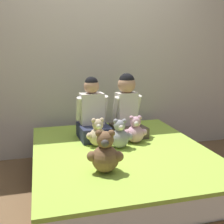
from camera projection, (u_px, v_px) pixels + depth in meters
name	position (u px, v px, depth m)	size (l,w,h in m)	color
ground_plane	(120.00, 190.00, 2.68)	(14.00, 14.00, 0.00)	brown
wall_behind_bed	(96.00, 54.00, 3.41)	(8.00, 0.06, 2.50)	beige
bed	(121.00, 170.00, 2.63)	(1.58, 1.86, 0.41)	brown
child_on_left	(92.00, 114.00, 2.86)	(0.33, 0.38, 0.63)	#282D47
child_on_right	(127.00, 108.00, 2.94)	(0.35, 0.40, 0.66)	brown
teddy_bear_held_by_left_child	(98.00, 134.00, 2.65)	(0.23, 0.17, 0.27)	#D1B78E
teddy_bear_held_by_right_child	(135.00, 131.00, 2.74)	(0.23, 0.17, 0.27)	#DBA3B2
teddy_bear_between_children	(120.00, 136.00, 2.60)	(0.23, 0.17, 0.28)	#939399
teddy_bear_at_foot_of_bed	(105.00, 154.00, 2.09)	(0.27, 0.21, 0.33)	brown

